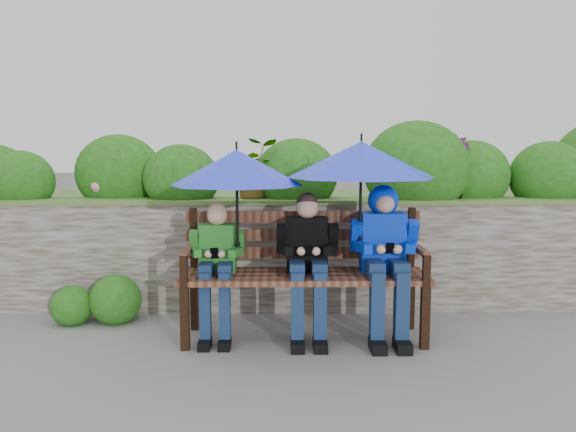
{
  "coord_description": "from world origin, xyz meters",
  "views": [
    {
      "loc": [
        -0.06,
        -4.39,
        1.5
      ],
      "look_at": [
        0.0,
        0.1,
        0.95
      ],
      "focal_mm": 35.0,
      "sensor_mm": 36.0,
      "label": 1
    }
  ],
  "objects_px": {
    "boy_left": "(217,261)",
    "boy_right": "(385,247)",
    "umbrella_right": "(361,160)",
    "park_bench": "(304,265)",
    "umbrella_left": "(237,168)",
    "boy_middle": "(308,257)"
  },
  "relations": [
    {
      "from": "umbrella_left",
      "to": "umbrella_right",
      "type": "relative_size",
      "value": 0.88
    },
    {
      "from": "umbrella_right",
      "to": "boy_middle",
      "type": "bearing_deg",
      "value": -179.24
    },
    {
      "from": "boy_left",
      "to": "boy_right",
      "type": "height_order",
      "value": "boy_right"
    },
    {
      "from": "boy_middle",
      "to": "umbrella_right",
      "type": "height_order",
      "value": "umbrella_right"
    },
    {
      "from": "park_bench",
      "to": "umbrella_right",
      "type": "relative_size",
      "value": 1.68
    },
    {
      "from": "boy_middle",
      "to": "umbrella_left",
      "type": "relative_size",
      "value": 1.14
    },
    {
      "from": "boy_right",
      "to": "park_bench",
      "type": "bearing_deg",
      "value": 172.51
    },
    {
      "from": "umbrella_right",
      "to": "park_bench",
      "type": "bearing_deg",
      "value": 168.94
    },
    {
      "from": "boy_left",
      "to": "umbrella_left",
      "type": "relative_size",
      "value": 1.06
    },
    {
      "from": "boy_middle",
      "to": "boy_right",
      "type": "height_order",
      "value": "boy_right"
    },
    {
      "from": "boy_right",
      "to": "umbrella_left",
      "type": "bearing_deg",
      "value": -178.16
    },
    {
      "from": "umbrella_left",
      "to": "park_bench",
      "type": "bearing_deg",
      "value": 13.06
    },
    {
      "from": "umbrella_left",
      "to": "boy_right",
      "type": "bearing_deg",
      "value": 1.84
    },
    {
      "from": "boy_left",
      "to": "umbrella_right",
      "type": "distance_m",
      "value": 1.36
    },
    {
      "from": "boy_middle",
      "to": "umbrella_right",
      "type": "distance_m",
      "value": 0.85
    },
    {
      "from": "boy_left",
      "to": "boy_right",
      "type": "relative_size",
      "value": 0.89
    },
    {
      "from": "boy_left",
      "to": "umbrella_right",
      "type": "xyz_separation_m",
      "value": [
        1.11,
        -0.0,
        0.78
      ]
    },
    {
      "from": "park_bench",
      "to": "umbrella_left",
      "type": "xyz_separation_m",
      "value": [
        -0.51,
        -0.12,
        0.77
      ]
    },
    {
      "from": "park_bench",
      "to": "boy_left",
      "type": "height_order",
      "value": "boy_left"
    },
    {
      "from": "umbrella_left",
      "to": "boy_left",
      "type": "bearing_deg",
      "value": 167.18
    },
    {
      "from": "park_bench",
      "to": "umbrella_left",
      "type": "distance_m",
      "value": 0.94
    },
    {
      "from": "boy_left",
      "to": "umbrella_left",
      "type": "bearing_deg",
      "value": -12.82
    }
  ]
}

